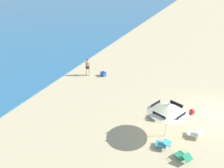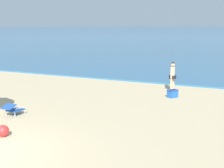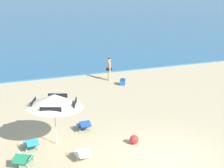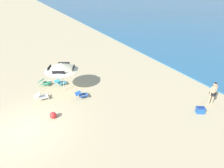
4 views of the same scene
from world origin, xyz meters
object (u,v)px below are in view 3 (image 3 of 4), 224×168
object	(u,v)px
lounge_chair_under_umbrella	(31,144)
beach_umbrella_striped_main	(54,101)
lounge_chair_spare_folded	(82,153)
lounge_chair_facing_sea	(23,159)
person_standing_near_shore	(109,67)
lounge_chair_beside_umbrella	(84,125)
cooler_box	(123,82)
beach_ball	(134,140)

from	to	relation	value
lounge_chair_under_umbrella	beach_umbrella_striped_main	bearing A→B (deg)	6.48
lounge_chair_under_umbrella	lounge_chair_spare_folded	xyz separation A→B (m)	(1.72, -1.57, -0.01)
lounge_chair_facing_sea	person_standing_near_shore	world-z (taller)	person_standing_near_shore
lounge_chair_beside_umbrella	cooler_box	distance (m)	7.90
lounge_chair_under_umbrella	cooler_box	world-z (taller)	lounge_chair_under_umbrella
lounge_chair_under_umbrella	cooler_box	xyz separation A→B (m)	(7.40, 7.35, -0.08)
lounge_chair_spare_folded	person_standing_near_shore	bearing A→B (deg)	63.11
beach_ball	beach_umbrella_striped_main	bearing A→B (deg)	158.37
lounge_chair_spare_folded	lounge_chair_under_umbrella	bearing A→B (deg)	137.57
cooler_box	lounge_chair_spare_folded	bearing A→B (deg)	-122.48
beach_umbrella_striped_main	lounge_chair_spare_folded	xyz separation A→B (m)	(0.65, -1.70, -1.71)
beach_ball	lounge_chair_spare_folded	bearing A→B (deg)	-169.52
lounge_chair_beside_umbrella	beach_ball	distance (m)	2.68
lounge_chair_under_umbrella	lounge_chair_facing_sea	world-z (taller)	lounge_chair_facing_sea
lounge_chair_facing_sea	person_standing_near_shore	bearing A→B (deg)	53.08
cooler_box	beach_ball	xyz separation A→B (m)	(-3.21, -8.47, -0.01)
lounge_chair_facing_sea	beach_umbrella_striped_main	bearing A→B (deg)	39.45
lounge_chair_facing_sea	cooler_box	world-z (taller)	lounge_chair_facing_sea
lounge_chair_facing_sea	beach_ball	size ratio (longest dim) A/B	2.61
beach_umbrella_striped_main	lounge_chair_under_umbrella	distance (m)	2.02
lounge_chair_under_umbrella	lounge_chair_beside_umbrella	distance (m)	2.83
beach_umbrella_striped_main	lounge_chair_beside_umbrella	size ratio (longest dim) A/B	3.10
beach_ball	lounge_chair_beside_umbrella	bearing A→B (deg)	125.82
lounge_chair_under_umbrella	person_standing_near_shore	distance (m)	11.20
person_standing_near_shore	cooler_box	size ratio (longest dim) A/B	2.75
lounge_chair_under_umbrella	lounge_chair_spare_folded	bearing A→B (deg)	-42.43
beach_umbrella_striped_main	cooler_box	bearing A→B (deg)	48.80
lounge_chair_under_umbrella	lounge_chair_spare_folded	size ratio (longest dim) A/B	0.97
person_standing_near_shore	beach_ball	world-z (taller)	person_standing_near_shore
lounge_chair_under_umbrella	person_standing_near_shore	world-z (taller)	person_standing_near_shore
lounge_chair_facing_sea	lounge_chair_spare_folded	world-z (taller)	same
lounge_chair_under_umbrella	lounge_chair_beside_umbrella	bearing A→B (deg)	21.95
beach_ball	lounge_chair_facing_sea	bearing A→B (deg)	-179.23
lounge_chair_facing_sea	lounge_chair_spare_folded	bearing A→B (deg)	-10.07
beach_umbrella_striped_main	lounge_chair_spare_folded	bearing A→B (deg)	-69.17
lounge_chair_beside_umbrella	beach_ball	world-z (taller)	lounge_chair_beside_umbrella
lounge_chair_facing_sea	cooler_box	size ratio (longest dim) A/B	1.71
lounge_chair_facing_sea	cooler_box	distance (m)	11.63
lounge_chair_beside_umbrella	lounge_chair_under_umbrella	bearing A→B (deg)	-158.05
lounge_chair_under_umbrella	person_standing_near_shore	bearing A→B (deg)	51.52
person_standing_near_shore	beach_ball	xyz separation A→B (m)	(-2.76, -9.87, -0.76)
lounge_chair_facing_sea	lounge_chair_beside_umbrella	bearing A→B (deg)	35.54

